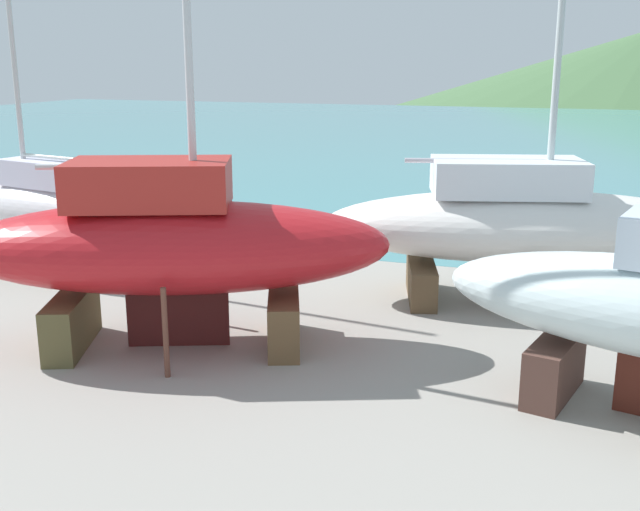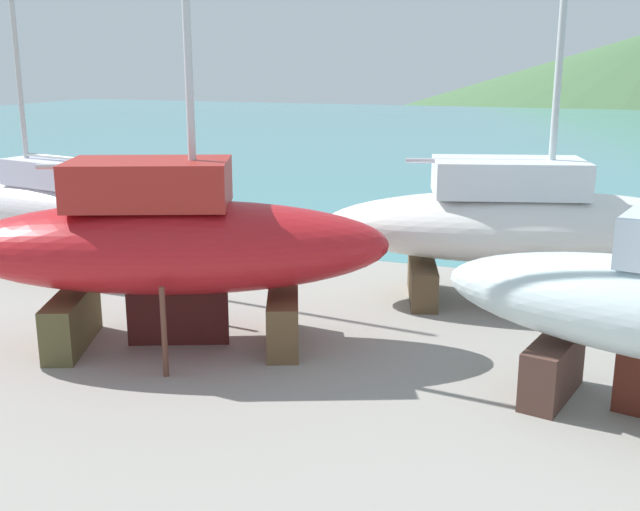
# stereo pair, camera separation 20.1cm
# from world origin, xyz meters

# --- Properties ---
(ground_plane) EXTENTS (41.31, 41.31, 0.00)m
(ground_plane) POSITION_xyz_m (0.00, -2.11, 0.00)
(ground_plane) COLOR #9A968D
(sea_water) EXTENTS (144.24, 85.03, 0.01)m
(sea_water) POSITION_xyz_m (0.00, 50.73, 0.00)
(sea_water) COLOR teal
(sea_water) RESTS_ON ground
(sailboat_mid_port) EXTENTS (10.30, 6.63, 17.54)m
(sailboat_mid_port) POSITION_xyz_m (-1.29, -0.77, 2.44)
(sailboat_mid_port) COLOR brown
(sailboat_mid_port) RESTS_ON ground
(sailboat_large_starboard) EXTENTS (7.47, 3.43, 12.88)m
(sailboat_large_starboard) POSITION_xyz_m (-8.45, 3.51, 2.04)
(sailboat_large_starboard) COLOR brown
(sailboat_large_starboard) RESTS_ON ground
(sailboat_far_slipway) EXTENTS (11.49, 6.30, 16.67)m
(sailboat_far_slipway) POSITION_xyz_m (5.93, 5.39, 2.18)
(sailboat_far_slipway) COLOR #523A20
(sailboat_far_slipway) RESTS_ON ground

